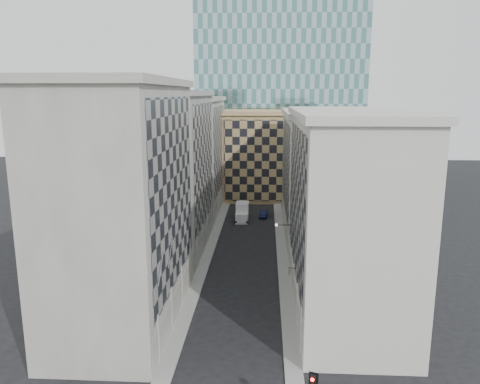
% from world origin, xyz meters
% --- Properties ---
extents(sidewalk_west, '(1.50, 100.00, 0.15)m').
position_xyz_m(sidewalk_west, '(-5.25, 30.00, 0.07)').
color(sidewalk_west, gray).
rests_on(sidewalk_west, ground).
extents(sidewalk_east, '(1.50, 100.00, 0.15)m').
position_xyz_m(sidewalk_east, '(5.25, 30.00, 0.07)').
color(sidewalk_east, gray).
rests_on(sidewalk_east, ground).
extents(bldg_left_a, '(10.80, 22.80, 23.70)m').
position_xyz_m(bldg_left_a, '(-10.88, 11.00, 11.82)').
color(bldg_left_a, gray).
rests_on(bldg_left_a, ground).
extents(bldg_left_b, '(10.80, 22.80, 22.70)m').
position_xyz_m(bldg_left_b, '(-10.88, 33.00, 11.32)').
color(bldg_left_b, gray).
rests_on(bldg_left_b, ground).
extents(bldg_left_c, '(10.80, 22.80, 21.70)m').
position_xyz_m(bldg_left_c, '(-10.88, 55.00, 10.83)').
color(bldg_left_c, gray).
rests_on(bldg_left_c, ground).
extents(bldg_right_a, '(10.80, 26.80, 20.70)m').
position_xyz_m(bldg_right_a, '(10.88, 15.00, 10.32)').
color(bldg_right_a, beige).
rests_on(bldg_right_a, ground).
extents(bldg_right_b, '(10.80, 28.80, 19.70)m').
position_xyz_m(bldg_right_b, '(10.89, 42.00, 9.85)').
color(bldg_right_b, beige).
rests_on(bldg_right_b, ground).
extents(tan_block, '(16.80, 14.80, 18.80)m').
position_xyz_m(tan_block, '(2.00, 67.90, 9.44)').
color(tan_block, '#A47E56').
rests_on(tan_block, ground).
extents(church_tower, '(7.20, 7.20, 51.50)m').
position_xyz_m(church_tower, '(0.00, 82.00, 26.95)').
color(church_tower, '#2D2823').
rests_on(church_tower, ground).
extents(flagpoles_left, '(0.10, 6.33, 2.33)m').
position_xyz_m(flagpoles_left, '(-5.90, 6.00, 8.00)').
color(flagpoles_left, gray).
rests_on(flagpoles_left, ground).
extents(bracket_lamp, '(1.98, 0.36, 0.36)m').
position_xyz_m(bracket_lamp, '(4.38, 24.00, 6.20)').
color(bracket_lamp, black).
rests_on(bracket_lamp, ground).
extents(box_truck, '(2.27, 5.54, 3.04)m').
position_xyz_m(box_truck, '(-1.33, 48.63, 1.32)').
color(box_truck, white).
rests_on(box_truck, ground).
extents(dark_car, '(1.66, 3.92, 1.26)m').
position_xyz_m(dark_car, '(2.47, 50.86, 0.63)').
color(dark_car, '#0E1433').
rests_on(dark_car, ground).
extents(shop_sign, '(0.79, 0.69, 0.78)m').
position_xyz_m(shop_sign, '(5.42, 14.50, 3.84)').
color(shop_sign, black).
rests_on(shop_sign, ground).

